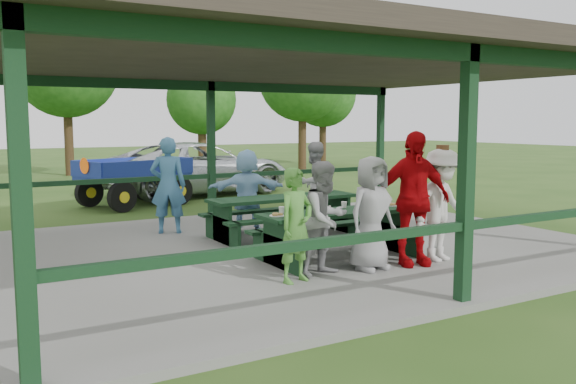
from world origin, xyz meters
TOP-DOWN VIEW (x-y plane):
  - ground at (0.00, 0.00)m, footprint 90.00×90.00m
  - concrete_slab at (0.00, 0.00)m, footprint 10.00×8.00m
  - pavilion_structure at (0.00, 0.00)m, footprint 10.60×8.60m
  - picnic_table_near at (-0.01, -1.20)m, footprint 2.55×1.39m
  - picnic_table_far at (0.16, 0.80)m, footprint 2.84×1.39m
  - table_setting at (-0.11, -1.18)m, footprint 2.39×0.45m
  - contestant_green at (-1.29, -2.08)m, footprint 0.63×0.50m
  - contestant_grey_left at (-0.74, -1.96)m, footprint 0.88×0.75m
  - contestant_grey_mid at (-0.02, -2.05)m, footprint 0.86×0.63m
  - contestant_red at (0.69, -2.11)m, footprint 1.25×0.78m
  - contestant_white_fedora at (1.25, -2.12)m, footprint 1.17×0.76m
  - spectator_lblue at (-0.17, 1.66)m, footprint 1.55×0.94m
  - spectator_blue at (-1.57, 2.20)m, footprint 0.79×0.68m
  - spectator_grey at (1.40, 1.71)m, footprint 0.94×0.79m
  - pickup_truck at (1.61, 8.56)m, footprint 6.05×3.36m
  - farm_trailer at (-0.85, 6.97)m, footprint 3.84×2.41m
  - tree_left at (-0.59, 17.32)m, footprint 4.20×4.20m
  - tree_mid at (4.55, 15.57)m, footprint 2.95×2.95m
  - tree_right at (8.90, 14.48)m, footprint 3.91×3.91m
  - tree_far_right at (12.07, 17.63)m, footprint 3.42×3.42m

SIDE VIEW (x-z plane):
  - ground at x=0.00m, z-range 0.00..0.00m
  - concrete_slab at x=0.00m, z-range 0.00..0.10m
  - picnic_table_near at x=-0.01m, z-range 0.20..0.95m
  - picnic_table_far at x=0.16m, z-range 0.21..0.96m
  - farm_trailer at x=-0.85m, z-range -0.01..1.34m
  - pickup_truck at x=1.61m, z-range 0.00..1.60m
  - contestant_green at x=-1.29m, z-range 0.10..1.62m
  - table_setting at x=-0.11m, z-range 0.83..0.93m
  - contestant_grey_left at x=-0.74m, z-range 0.10..1.68m
  - spectator_lblue at x=-0.17m, z-range 0.10..1.70m
  - contestant_grey_mid at x=-0.02m, z-range 0.10..1.74m
  - spectator_grey at x=1.40m, z-range 0.10..1.81m
  - contestant_white_fedora at x=1.25m, z-range 0.08..1.85m
  - spectator_blue at x=-1.57m, z-range 0.10..1.94m
  - contestant_red at x=0.69m, z-range 0.10..2.09m
  - tree_mid at x=4.55m, z-range 0.81..5.41m
  - pavilion_structure at x=0.00m, z-range 1.55..4.79m
  - tree_far_right at x=12.07m, z-range 0.94..6.28m
  - tree_right at x=8.90m, z-range 1.08..7.20m
  - tree_left at x=-0.59m, z-range 1.17..7.73m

